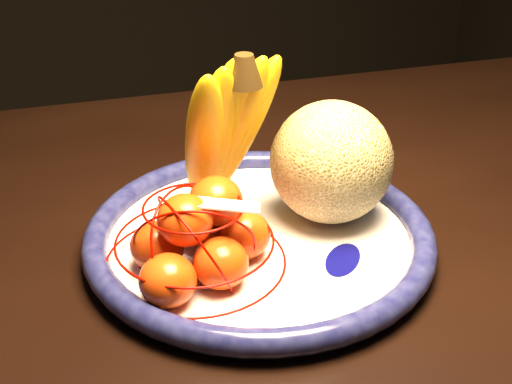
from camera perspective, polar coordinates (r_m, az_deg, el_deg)
name	(u,v)px	position (r m, az deg, el deg)	size (l,w,h in m)	color
dining_table	(354,269)	(0.95, 7.84, -6.13)	(1.69, 1.12, 0.80)	black
fruit_bowl	(259,237)	(0.82, 0.26, -3.63)	(0.40, 0.40, 0.03)	white
cantaloupe	(331,162)	(0.83, 6.05, 2.40)	(0.14, 0.14, 0.14)	olive
banana_bunch	(221,130)	(0.81, -2.82, 4.97)	(0.15, 0.15, 0.23)	yellow
mandarin_bag	(199,239)	(0.75, -4.62, -3.80)	(0.24, 0.24, 0.12)	#FF5319
price_tag	(224,205)	(0.72, -2.55, -1.03)	(0.07, 0.03, 0.00)	white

